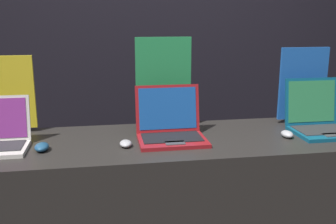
# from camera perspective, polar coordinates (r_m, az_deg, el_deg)

# --- Properties ---
(wall_back) EXTENTS (8.00, 0.05, 2.80)m
(wall_back) POSITION_cam_1_polar(r_m,az_deg,el_deg) (3.17, -3.49, 11.59)
(wall_back) COLOR black
(wall_back) RESTS_ON ground_plane
(display_counter) EXTENTS (2.19, 0.67, 0.88)m
(display_counter) POSITION_cam_1_polar(r_m,az_deg,el_deg) (2.29, 0.05, -14.45)
(display_counter) COLOR #282623
(display_counter) RESTS_ON ground_plane
(mouse_front) EXTENTS (0.07, 0.10, 0.04)m
(mouse_front) POSITION_cam_1_polar(r_m,az_deg,el_deg) (2.03, -17.85, -4.86)
(mouse_front) COLOR navy
(mouse_front) RESTS_ON display_counter
(promo_stand_front) EXTENTS (0.34, 0.07, 0.43)m
(promo_stand_front) POSITION_cam_1_polar(r_m,az_deg,el_deg) (2.37, -22.78, 2.06)
(promo_stand_front) COLOR black
(promo_stand_front) RESTS_ON display_counter
(laptop_middle) EXTENTS (0.35, 0.31, 0.28)m
(laptop_middle) POSITION_cam_1_polar(r_m,az_deg,el_deg) (2.10, 0.35, -2.25)
(laptop_middle) COLOR maroon
(laptop_middle) RESTS_ON display_counter
(mouse_middle) EXTENTS (0.06, 0.09, 0.03)m
(mouse_middle) POSITION_cam_1_polar(r_m,az_deg,el_deg) (2.00, -6.16, -4.57)
(mouse_middle) COLOR #B2B2B7
(mouse_middle) RESTS_ON display_counter
(promo_stand_middle) EXTENTS (0.32, 0.07, 0.53)m
(promo_stand_middle) POSITION_cam_1_polar(r_m,az_deg,el_deg) (2.29, -0.67, 3.97)
(promo_stand_middle) COLOR black
(promo_stand_middle) RESTS_ON display_counter
(laptop_back) EXTENTS (0.32, 0.32, 0.29)m
(laptop_back) POSITION_cam_1_polar(r_m,az_deg,el_deg) (2.40, 20.99, -1.08)
(laptop_back) COLOR #0F5170
(laptop_back) RESTS_ON display_counter
(mouse_back) EXTENTS (0.06, 0.09, 0.04)m
(mouse_back) POSITION_cam_1_polar(r_m,az_deg,el_deg) (2.24, 16.90, -3.09)
(mouse_back) COLOR #B2B2B7
(mouse_back) RESTS_ON display_counter
(promo_stand_back) EXTENTS (0.30, 0.07, 0.46)m
(promo_stand_back) POSITION_cam_1_polar(r_m,az_deg,el_deg) (2.54, 18.96, 3.44)
(promo_stand_back) COLOR black
(promo_stand_back) RESTS_ON display_counter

